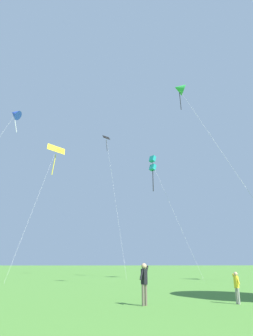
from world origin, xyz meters
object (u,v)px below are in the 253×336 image
object	(u,v)px
kite_green_small	(179,89)
kite_blue_delta	(15,114)
kite_yellow_diamond	(55,155)
person_in_red_shirt	(144,280)
kite_black_large	(107,145)
kite_teal_box	(153,164)
person_child_small	(237,285)

from	to	relation	value
kite_green_small	kite_blue_delta	bearing A→B (deg)	148.90
kite_green_small	kite_yellow_diamond	distance (m)	19.44
kite_yellow_diamond	person_in_red_shirt	bearing A→B (deg)	-70.68
kite_black_large	kite_blue_delta	distance (m)	15.09
kite_yellow_diamond	kite_blue_delta	size ratio (longest dim) A/B	0.88
kite_teal_box	kite_green_small	distance (m)	15.24
person_in_red_shirt	kite_blue_delta	bearing A→B (deg)	122.94
kite_black_large	kite_yellow_diamond	world-z (taller)	kite_black_large
kite_green_small	kite_black_large	bearing A→B (deg)	106.22
kite_yellow_diamond	person_child_small	bearing A→B (deg)	-62.16
kite_green_small	kite_teal_box	bearing A→B (deg)	90.64
person_in_red_shirt	person_child_small	bearing A→B (deg)	4.28
kite_green_small	person_child_small	distance (m)	17.18
kite_teal_box	kite_green_small	world-z (taller)	kite_green_small
kite_black_large	person_in_red_shirt	world-z (taller)	kite_black_large
kite_teal_box	person_child_small	distance (m)	27.10
kite_yellow_diamond	person_in_red_shirt	distance (m)	28.67
kite_teal_box	person_child_small	xyz separation A→B (m)	(0.00, -23.80, -12.97)
kite_teal_box	kite_black_large	distance (m)	9.44
person_child_small	person_in_red_shirt	world-z (taller)	person_in_red_shirt
person_child_small	kite_black_large	bearing A→B (deg)	101.30
kite_green_small	kite_blue_delta	xyz separation A→B (m)	(-16.49, 9.95, 2.16)
kite_black_large	kite_yellow_diamond	size ratio (longest dim) A/B	1.24
kite_black_large	person_child_small	world-z (taller)	kite_black_large
kite_green_small	person_child_small	xyz separation A→B (m)	(-0.16, -8.67, -14.83)
kite_teal_box	kite_yellow_diamond	xyz separation A→B (m)	(-12.40, -0.32, 0.92)
kite_yellow_diamond	person_child_small	xyz separation A→B (m)	(12.40, -23.48, -13.89)
kite_blue_delta	person_in_red_shirt	bearing A→B (deg)	-57.06
kite_teal_box	kite_green_small	size ratio (longest dim) A/B	0.92
kite_green_small	kite_blue_delta	size ratio (longest dim) A/B	0.88
kite_blue_delta	person_child_small	size ratio (longest dim) A/B	14.09
kite_yellow_diamond	kite_blue_delta	xyz separation A→B (m)	(-3.93, -4.86, 3.10)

